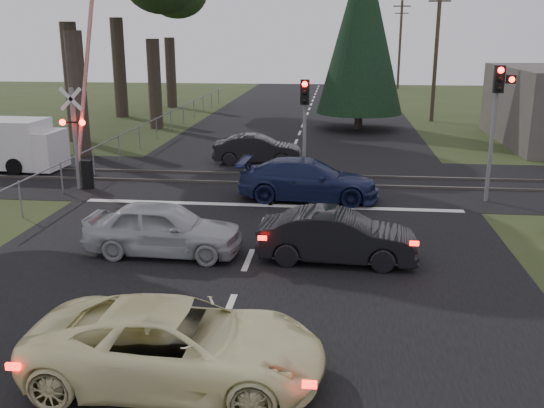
# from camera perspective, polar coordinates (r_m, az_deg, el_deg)

# --- Properties ---
(ground) EXTENTS (120.00, 120.00, 0.00)m
(ground) POSITION_cam_1_polar(r_m,az_deg,el_deg) (13.19, -4.15, -9.95)
(ground) COLOR #2D3B1A
(ground) RESTS_ON ground
(road) EXTENTS (14.00, 100.00, 0.01)m
(road) POSITION_cam_1_polar(r_m,az_deg,el_deg) (22.53, 0.34, 1.09)
(road) COLOR black
(road) RESTS_ON ground
(rail_corridor) EXTENTS (120.00, 8.00, 0.01)m
(rail_corridor) POSITION_cam_1_polar(r_m,az_deg,el_deg) (24.46, 0.82, 2.28)
(rail_corridor) COLOR black
(rail_corridor) RESTS_ON ground
(stop_line) EXTENTS (13.00, 0.35, 0.00)m
(stop_line) POSITION_cam_1_polar(r_m,az_deg,el_deg) (20.80, -0.16, -0.14)
(stop_line) COLOR silver
(stop_line) RESTS_ON ground
(rail_near) EXTENTS (120.00, 0.12, 0.10)m
(rail_near) POSITION_cam_1_polar(r_m,az_deg,el_deg) (23.68, 0.64, 1.93)
(rail_near) COLOR #59544C
(rail_near) RESTS_ON ground
(rail_far) EXTENTS (120.00, 0.12, 0.10)m
(rail_far) POSITION_cam_1_polar(r_m,az_deg,el_deg) (25.23, 0.99, 2.80)
(rail_far) COLOR #59544C
(rail_far) RESTS_ON ground
(crossing_signal) EXTENTS (1.62, 0.38, 6.96)m
(crossing_signal) POSITION_cam_1_polar(r_m,az_deg,el_deg) (23.75, -17.55, 6.19)
(crossing_signal) COLOR slate
(crossing_signal) RESTS_ON ground
(traffic_signal_right) EXTENTS (0.68, 0.48, 4.70)m
(traffic_signal_right) POSITION_cam_1_polar(r_m,az_deg,el_deg) (21.95, 20.44, 8.52)
(traffic_signal_right) COLOR slate
(traffic_signal_right) RESTS_ON ground
(traffic_signal_center) EXTENTS (0.32, 0.48, 4.10)m
(traffic_signal_center) POSITION_cam_1_polar(r_m,az_deg,el_deg) (22.58, 3.09, 8.35)
(traffic_signal_center) COLOR slate
(traffic_signal_center) RESTS_ON ground
(utility_pole_mid) EXTENTS (1.80, 0.26, 9.00)m
(utility_pole_mid) POSITION_cam_1_polar(r_m,az_deg,el_deg) (42.16, 15.21, 13.91)
(utility_pole_mid) COLOR #4C3D2D
(utility_pole_mid) RESTS_ON ground
(utility_pole_far) EXTENTS (1.80, 0.26, 9.00)m
(utility_pole_far) POSITION_cam_1_polar(r_m,az_deg,el_deg) (66.98, 11.96, 14.61)
(utility_pole_far) COLOR #4C3D2D
(utility_pole_far) RESTS_ON ground
(conifer_tree) EXTENTS (5.20, 5.20, 11.00)m
(conifer_tree) POSITION_cam_1_polar(r_m,az_deg,el_deg) (37.70, 8.47, 16.04)
(conifer_tree) COLOR #473D33
(conifer_tree) RESTS_ON ground
(fence_left) EXTENTS (0.10, 36.00, 1.20)m
(fence_left) POSITION_cam_1_polar(r_m,az_deg,el_deg) (36.07, -10.08, 6.42)
(fence_left) COLOR slate
(fence_left) RESTS_ON ground
(cream_coupe) EXTENTS (5.00, 2.33, 1.38)m
(cream_coupe) POSITION_cam_1_polar(r_m,az_deg,el_deg) (10.52, -8.92, -12.97)
(cream_coupe) COLOR #FFF8B6
(cream_coupe) RESTS_ON ground
(dark_hatchback) EXTENTS (4.14, 1.63, 1.34)m
(dark_hatchback) POSITION_cam_1_polar(r_m,az_deg,el_deg) (15.68, 6.16, -3.09)
(dark_hatchback) COLOR black
(dark_hatchback) RESTS_ON ground
(silver_car) EXTENTS (4.26, 1.86, 1.43)m
(silver_car) POSITION_cam_1_polar(r_m,az_deg,el_deg) (16.36, -10.15, -2.29)
(silver_car) COLOR #A3A6AB
(silver_car) RESTS_ON ground
(blue_sedan) EXTENTS (5.07, 2.30, 1.44)m
(blue_sedan) POSITION_cam_1_polar(r_m,az_deg,el_deg) (21.46, 3.45, 2.29)
(blue_sedan) COLOR #181F48
(blue_sedan) RESTS_ON ground
(dark_car_far) EXTENTS (3.99, 1.53, 1.30)m
(dark_car_far) POSITION_cam_1_polar(r_m,az_deg,el_deg) (27.49, -1.39, 5.15)
(dark_car_far) COLOR black
(dark_car_far) RESTS_ON ground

